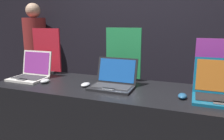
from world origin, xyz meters
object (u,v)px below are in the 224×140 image
Objects in this scene: laptop_back at (220,91)px; person_bystander at (37,60)px; mouse_front at (45,81)px; promo_stand_front at (47,52)px; laptop_front at (31,72)px; laptop_middle at (114,81)px; mouse_back at (182,96)px; mouse_middle at (86,85)px; promo_stand_middle at (123,55)px; promo_stand_back at (219,66)px.

person_bystander reaches higher than laptop_back.
mouse_front is 0.46m from promo_stand_front.
laptop_front is 0.92× the size of laptop_middle.
promo_stand_front reaches higher than mouse_back.
mouse_front is 1.50m from person_bystander.
mouse_middle is 0.46m from promo_stand_middle.
mouse_front is at bearing -176.94° from laptop_back.
mouse_middle is at bearing -126.83° from promo_stand_middle.
promo_stand_middle is 0.87m from laptop_back.
laptop_middle reaches higher than mouse_middle.
laptop_front is 0.19× the size of person_bystander.
promo_stand_back is (0.00, 0.23, 0.13)m from laptop_back.
promo_stand_front is at bearing 122.41° from mouse_front.
laptop_front reaches higher than mouse_front.
person_bystander is at bearing 147.85° from laptop_middle.
promo_stand_back is (0.81, -0.05, -0.04)m from promo_stand_middle.
laptop_middle is 1.93m from person_bystander.
laptop_back is (1.66, -0.27, -0.16)m from promo_stand_front.
mouse_front is at bearing -168.15° from promo_stand_back.
promo_stand_middle is 1.82m from person_bystander.
promo_stand_front reaches higher than mouse_middle.
promo_stand_front is 4.50× the size of mouse_middle.
mouse_front is 1.19m from mouse_back.
mouse_front is (0.22, -0.09, -0.04)m from laptop_front.
promo_stand_back is (1.66, 0.22, 0.14)m from laptop_front.
person_bystander reaches higher than laptop_front.
promo_stand_front is 1.12m from person_bystander.
mouse_front is 1.01× the size of mouse_back.
laptop_middle is 0.25m from mouse_middle.
promo_stand_front is (-0.22, 0.35, 0.21)m from mouse_front.
laptop_middle is 0.81m from laptop_back.
promo_stand_front is 1.47m from mouse_back.
laptop_front reaches higher than mouse_back.
laptop_front is at bearing -52.81° from person_bystander.
promo_stand_back reaches higher than laptop_middle.
laptop_back is at bearing -90.00° from promo_stand_back.
laptop_back reaches higher than mouse_back.
mouse_back is at bearing -3.28° from laptop_front.
mouse_back is (1.19, 0.01, 0.00)m from mouse_front.
promo_stand_back reaches higher than mouse_front.
promo_stand_front is at bearing 178.43° from promo_stand_back.
person_bystander is at bearing 153.21° from mouse_back.
laptop_back is (1.66, -0.01, 0.00)m from laptop_front.
promo_stand_front reaches higher than laptop_middle.
mouse_front is 0.21× the size of promo_stand_front.
mouse_middle is at bearing -4.70° from laptop_front.
promo_stand_front is 0.85m from promo_stand_middle.
laptop_back is 0.26m from mouse_back.
laptop_front is 0.91m from promo_stand_middle.
person_bystander is at bearing 157.03° from laptop_back.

